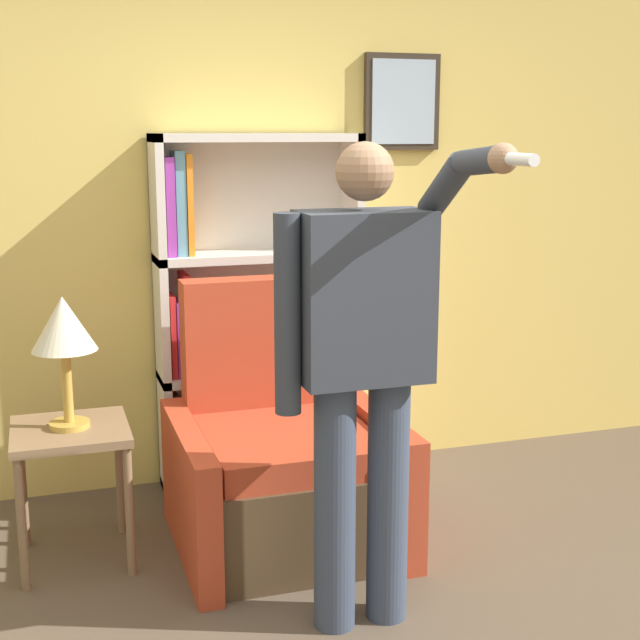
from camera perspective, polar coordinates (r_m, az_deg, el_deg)
wall_back at (r=4.50m, az=-5.85°, el=7.27°), size 8.00×0.11×2.80m
bookcase at (r=4.43m, az=-4.99°, el=0.12°), size 1.00×0.28×1.76m
armchair at (r=3.95m, az=-2.52°, el=-9.13°), size 0.93×0.92×1.12m
person_standing at (r=3.08m, az=2.80°, el=-2.43°), size 0.60×0.78×1.74m
side_table at (r=3.84m, az=-15.64°, el=-7.98°), size 0.47×0.47×0.58m
table_lamp at (r=3.70m, az=-16.08°, el=-0.60°), size 0.26×0.26×0.54m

